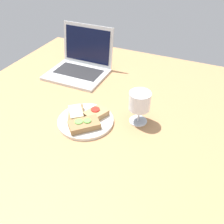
# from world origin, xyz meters

# --- Properties ---
(wooden_table) EXTENTS (1.40, 1.40, 0.03)m
(wooden_table) POSITION_xyz_m (0.00, 0.00, 0.01)
(wooden_table) COLOR #B27F51
(wooden_table) RESTS_ON ground
(plate) EXTENTS (0.23, 0.23, 0.01)m
(plate) POSITION_xyz_m (-0.05, -0.05, 0.04)
(plate) COLOR silver
(plate) RESTS_ON wooden_table
(sandwich_with_cheese) EXTENTS (0.10, 0.12, 0.03)m
(sandwich_with_cheese) POSITION_xyz_m (-0.10, -0.05, 0.06)
(sandwich_with_cheese) COLOR brown
(sandwich_with_cheese) RESTS_ON plate
(sandwich_with_cucumber) EXTENTS (0.13, 0.13, 0.03)m
(sandwich_with_cucumber) POSITION_xyz_m (-0.04, -0.10, 0.06)
(sandwich_with_cucumber) COLOR #937047
(sandwich_with_cucumber) RESTS_ON plate
(sandwich_with_tomato) EXTENTS (0.10, 0.11, 0.03)m
(sandwich_with_tomato) POSITION_xyz_m (-0.03, -0.01, 0.06)
(sandwich_with_tomato) COLOR #A88456
(sandwich_with_tomato) RESTS_ON plate
(wine_glass) EXTENTS (0.09, 0.09, 0.14)m
(wine_glass) POSITION_xyz_m (0.14, 0.04, 0.13)
(wine_glass) COLOR white
(wine_glass) RESTS_ON wooden_table
(laptop) EXTENTS (0.30, 0.28, 0.23)m
(laptop) POSITION_xyz_m (-0.29, 0.32, 0.08)
(laptop) COLOR silver
(laptop) RESTS_ON wooden_table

